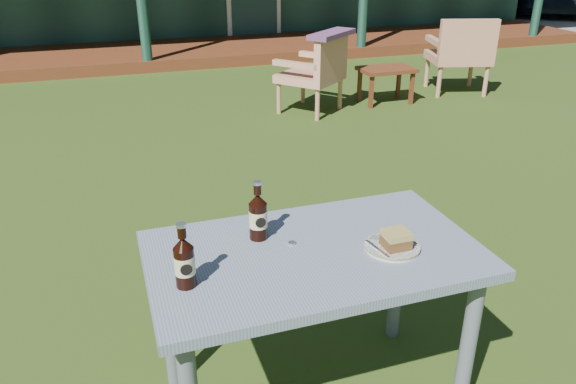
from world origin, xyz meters
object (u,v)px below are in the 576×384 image
object	(u,v)px
cafe_table	(314,274)
armchair_right	(461,51)
cola_bottle_near	(258,216)
cola_bottle_far	(184,261)
cake_slice	(396,239)
side_table	(386,73)
armchair_left	(317,70)
plate	(392,246)

from	to	relation	value
cafe_table	armchair_right	bearing A→B (deg)	49.84
armchair_right	cola_bottle_near	bearing A→B (deg)	-132.60
cafe_table	cola_bottle_far	bearing A→B (deg)	-170.86
cake_slice	side_table	distance (m)	4.57
armchair_right	side_table	distance (m)	1.03
cola_bottle_near	armchair_left	distance (m)	4.07
plate	side_table	size ratio (longest dim) A/B	0.34
plate	cake_slice	bearing A→B (deg)	-71.95
armchair_left	cola_bottle_far	bearing A→B (deg)	-116.90
cola_bottle_near	cafe_table	bearing A→B (deg)	-41.96
cafe_table	plate	world-z (taller)	plate
cola_bottle_far	armchair_right	bearing A→B (deg)	46.66
plate	side_table	bearing A→B (deg)	62.24
cafe_table	armchair_right	size ratio (longest dim) A/B	1.35
plate	cake_slice	world-z (taller)	cake_slice
cafe_table	side_table	world-z (taller)	cafe_table
armchair_right	side_table	world-z (taller)	armchair_right
plate	armchair_right	bearing A→B (deg)	52.71
cake_slice	armchair_left	bearing A→B (deg)	72.56
cafe_table	cake_slice	xyz separation A→B (m)	(0.28, -0.09, 0.15)
armchair_left	cafe_table	bearing A→B (deg)	-111.49
plate	armchair_left	distance (m)	4.12
cafe_table	armchair_left	size ratio (longest dim) A/B	1.46
cola_bottle_near	armchair_left	world-z (taller)	cola_bottle_near
cola_bottle_far	armchair_left	bearing A→B (deg)	63.10
cola_bottle_far	side_table	distance (m)	4.95
cafe_table	side_table	size ratio (longest dim) A/B	2.00
cake_slice	armchair_right	xyz separation A→B (m)	(3.13, 4.13, -0.27)
cafe_table	cola_bottle_far	world-z (taller)	cola_bottle_far
armchair_left	cake_slice	bearing A→B (deg)	-107.44
plate	cola_bottle_far	xyz separation A→B (m)	(-0.75, 0.00, 0.08)
armchair_left	armchair_right	xyz separation A→B (m)	(1.89, 0.19, 0.04)
cola_bottle_near	cola_bottle_far	size ratio (longest dim) A/B	1.02
plate	armchair_right	world-z (taller)	armchair_right
plate	armchair_right	size ratio (longest dim) A/B	0.23
plate	armchair_left	bearing A→B (deg)	72.44
plate	armchair_left	size ratio (longest dim) A/B	0.25
cola_bottle_near	side_table	bearing A→B (deg)	56.02
cola_bottle_near	cake_slice	bearing A→B (deg)	-28.81
cafe_table	cola_bottle_far	size ratio (longest dim) A/B	5.27
plate	armchair_right	xyz separation A→B (m)	(3.13, 4.11, -0.23)
armchair_right	cola_bottle_far	bearing A→B (deg)	-133.34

